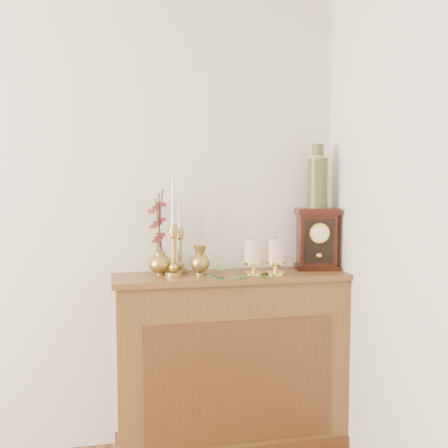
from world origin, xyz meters
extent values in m
cube|color=brown|center=(1.40, 2.10, 0.45)|extent=(1.20, 0.30, 0.90)
cube|color=brown|center=(1.40, 1.95, 0.41)|extent=(0.96, 0.01, 0.63)
cube|color=brown|center=(1.40, 2.10, 0.92)|extent=(1.24, 0.34, 0.03)
cube|color=brown|center=(1.40, 2.10, 0.03)|extent=(1.23, 0.33, 0.06)
cylinder|color=tan|center=(1.09, 2.08, 0.94)|extent=(0.09, 0.09, 0.02)
sphere|color=tan|center=(1.09, 2.08, 0.98)|extent=(0.05, 0.05, 0.05)
cylinder|color=tan|center=(1.09, 2.08, 1.05)|extent=(0.02, 0.02, 0.16)
sphere|color=tan|center=(1.09, 2.08, 1.14)|extent=(0.04, 0.04, 0.04)
cone|color=tan|center=(1.09, 2.08, 1.17)|extent=(0.06, 0.06, 0.05)
cone|color=silver|center=(1.09, 2.08, 1.33)|extent=(0.02, 0.02, 0.28)
cylinder|color=tan|center=(1.13, 2.19, 0.94)|extent=(0.08, 0.08, 0.02)
sphere|color=tan|center=(1.13, 2.19, 0.97)|extent=(0.04, 0.04, 0.04)
cylinder|color=tan|center=(1.13, 2.19, 1.04)|extent=(0.02, 0.02, 0.14)
sphere|color=tan|center=(1.13, 2.19, 1.12)|extent=(0.04, 0.04, 0.04)
cone|color=tan|center=(1.13, 2.19, 1.15)|extent=(0.05, 0.05, 0.04)
cone|color=silver|center=(1.13, 2.19, 1.29)|extent=(0.02, 0.02, 0.25)
cylinder|color=tan|center=(1.22, 2.07, 0.94)|extent=(0.05, 0.05, 0.02)
sphere|color=tan|center=(1.22, 2.07, 1.00)|extent=(0.10, 0.10, 0.10)
cone|color=tan|center=(1.22, 2.07, 1.06)|extent=(0.07, 0.07, 0.05)
cylinder|color=tan|center=(1.03, 2.15, 0.93)|extent=(0.05, 0.05, 0.01)
ellipsoid|color=tan|center=(1.03, 2.15, 0.99)|extent=(0.12, 0.12, 0.10)
cylinder|color=tan|center=(1.03, 2.15, 1.04)|extent=(0.06, 0.06, 0.02)
cylinder|color=#472819|center=(1.02, 2.16, 1.18)|extent=(0.05, 0.07, 0.29)
cylinder|color=#472819|center=(1.03, 2.16, 1.20)|extent=(0.02, 0.06, 0.31)
cylinder|color=#472819|center=(1.03, 2.16, 1.21)|extent=(0.03, 0.11, 0.33)
cylinder|color=gold|center=(1.49, 2.01, 0.94)|extent=(0.10, 0.10, 0.02)
cylinder|color=gold|center=(1.49, 2.01, 0.97)|extent=(0.02, 0.02, 0.05)
cylinder|color=gold|center=(1.49, 2.01, 1.00)|extent=(0.10, 0.10, 0.01)
cylinder|color=beige|center=(1.49, 2.01, 1.06)|extent=(0.09, 0.09, 0.11)
cylinder|color=#472819|center=(1.49, 2.01, 1.12)|extent=(0.00, 0.00, 0.01)
cylinder|color=gold|center=(1.60, 2.00, 0.94)|extent=(0.10, 0.10, 0.02)
cylinder|color=gold|center=(1.60, 2.00, 0.97)|extent=(0.02, 0.02, 0.05)
cylinder|color=gold|center=(1.60, 2.00, 1.00)|extent=(0.10, 0.10, 0.01)
cylinder|color=beige|center=(1.60, 2.00, 1.06)|extent=(0.09, 0.09, 0.11)
cylinder|color=#472819|center=(1.60, 2.00, 1.12)|extent=(0.00, 0.00, 0.01)
cube|color=#316C29|center=(1.61, 2.06, 0.93)|extent=(0.06, 0.05, 0.00)
cube|color=#316C29|center=(1.33, 2.03, 0.93)|extent=(0.06, 0.05, 0.00)
cube|color=#316C29|center=(1.56, 2.06, 0.93)|extent=(0.05, 0.05, 0.00)
cube|color=#316C29|center=(1.58, 2.01, 0.93)|extent=(0.05, 0.06, 0.00)
cube|color=#316C29|center=(1.53, 2.09, 0.93)|extent=(0.06, 0.05, 0.00)
cube|color=#316C29|center=(1.47, 2.00, 0.93)|extent=(0.04, 0.05, 0.00)
cube|color=#316C29|center=(1.29, 1.99, 0.93)|extent=(0.05, 0.05, 0.00)
cube|color=#316C29|center=(1.50, 2.01, 0.93)|extent=(0.05, 0.04, 0.00)
cube|color=#316C29|center=(1.30, 1.97, 0.93)|extent=(0.06, 0.05, 0.00)
cube|color=#316C29|center=(1.61, 2.09, 0.93)|extent=(0.06, 0.06, 0.00)
cube|color=#316C29|center=(1.31, 1.98, 0.93)|extent=(0.05, 0.06, 0.00)
cube|color=#316C29|center=(1.37, 2.05, 0.93)|extent=(0.06, 0.05, 0.00)
cube|color=#316C29|center=(1.49, 2.07, 0.93)|extent=(0.05, 0.06, 0.00)
cube|color=#316C29|center=(1.48, 2.08, 0.93)|extent=(0.05, 0.06, 0.00)
cube|color=#316C29|center=(1.33, 2.03, 0.97)|extent=(0.05, 0.03, 0.02)
cube|color=#316C29|center=(1.38, 1.98, 0.99)|extent=(0.04, 0.05, 0.02)
cube|color=#316C29|center=(1.61, 2.02, 0.98)|extent=(0.03, 0.04, 0.02)
cube|color=#370E0B|center=(1.88, 2.14, 0.94)|extent=(0.25, 0.19, 0.02)
cube|color=#370E0B|center=(1.88, 2.14, 1.09)|extent=(0.22, 0.17, 0.29)
cube|color=#370E0B|center=(1.88, 2.14, 1.25)|extent=(0.25, 0.19, 0.03)
cube|color=black|center=(1.87, 2.07, 1.09)|extent=(0.15, 0.03, 0.23)
cylinder|color=gold|center=(1.87, 2.07, 1.14)|extent=(0.11, 0.03, 0.11)
cylinder|color=silver|center=(1.87, 2.07, 1.14)|extent=(0.08, 0.02, 0.08)
sphere|color=gold|center=(1.87, 2.08, 1.01)|extent=(0.04, 0.04, 0.04)
cylinder|color=#193325|center=(1.88, 2.14, 1.40)|extent=(0.11, 0.11, 0.27)
cylinder|color=#193325|center=(1.88, 2.14, 1.57)|extent=(0.06, 0.06, 0.09)
cylinder|color=tan|center=(1.88, 2.14, 1.54)|extent=(0.08, 0.08, 0.02)
camera|label=1|loc=(0.79, -0.53, 1.41)|focal=42.00mm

